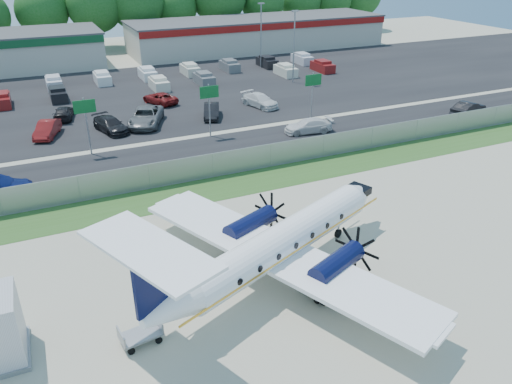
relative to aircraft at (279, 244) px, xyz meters
name	(u,v)px	position (x,y,z in m)	size (l,w,h in m)	color
ground	(301,273)	(1.39, -0.07, -2.22)	(170.00, 170.00, 0.00)	#B5B099
grass_verge	(223,187)	(1.39, 11.93, -2.21)	(170.00, 4.00, 0.02)	#2D561E
access_road	(194,155)	(1.39, 18.93, -2.21)	(170.00, 8.00, 0.02)	black
parking_lot	(139,96)	(1.39, 39.93, -2.21)	(170.00, 32.00, 0.02)	black
perimeter_fence	(213,165)	(1.39, 13.93, -1.22)	(120.00, 0.06, 1.99)	gray
building_east	(258,33)	(27.39, 61.91, 0.41)	(44.40, 12.40, 5.24)	beige
sign_left	(86,114)	(-6.61, 22.84, 1.39)	(1.80, 0.26, 5.00)	gray
sign_mid	(209,99)	(4.39, 22.84, 1.39)	(1.80, 0.26, 5.00)	gray
sign_right	(313,87)	(15.39, 22.84, 1.39)	(1.80, 0.26, 5.00)	gray
light_pole_ne	(294,42)	(21.39, 37.93, 3.01)	(0.90, 0.35, 9.09)	gray
light_pole_se	(261,31)	(21.39, 47.93, 3.01)	(0.90, 0.35, 9.09)	gray
tree_line	(96,49)	(1.39, 73.93, -2.22)	(112.00, 6.00, 14.00)	#185117
aircraft	(279,244)	(0.00, 0.00, 0.00)	(18.55, 18.01, 5.75)	white
baggage_cart_near	(141,334)	(-7.89, -1.75, -1.77)	(1.98, 1.34, 0.97)	gray
baggage_cart_far	(327,284)	(1.74, -2.24, -1.66)	(2.43, 1.63, 1.20)	gray
cone_starboard_wing	(176,203)	(-2.67, 10.54, -1.98)	(0.36, 0.36, 0.51)	#F34907
road_car_mid	(308,132)	(13.35, 19.95, -2.22)	(1.89, 4.66, 1.35)	silver
road_car_east	(467,116)	(31.47, 17.48, -2.22)	(1.64, 4.70, 1.55)	black
parked_car_a	(49,137)	(-9.69, 29.22, -2.22)	(1.55, 4.45, 1.47)	maroon
parked_car_b	(112,132)	(-3.99, 28.15, -2.22)	(1.97, 4.84, 1.40)	black
parked_car_c	(147,125)	(-0.35, 28.80, -2.22)	(2.84, 6.16, 1.71)	#595B5E
parked_car_d	(212,117)	(6.49, 28.35, -2.22)	(1.52, 4.36, 1.44)	black
parked_car_e	(260,107)	(12.79, 29.78, -2.22)	(2.01, 4.95, 1.44)	silver
parked_car_f	(65,119)	(-7.71, 34.36, -2.22)	(1.79, 4.41, 1.28)	black
parked_car_g	(160,104)	(2.85, 35.61, -2.22)	(2.14, 4.63, 1.29)	maroon
far_parking_rows	(131,86)	(1.39, 44.93, -2.22)	(56.00, 10.00, 1.60)	gray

